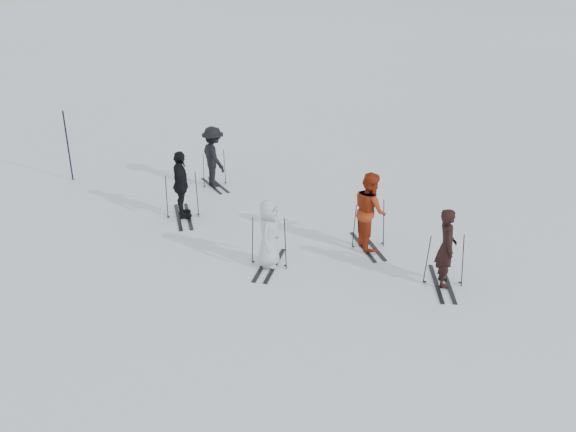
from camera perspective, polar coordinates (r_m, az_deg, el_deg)
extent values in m
plane|color=silver|center=(14.75, 1.33, -5.06)|extent=(120.00, 120.00, 0.00)
imported|color=black|center=(14.29, 13.89, -2.81)|extent=(0.65, 0.77, 1.79)
imported|color=maroon|center=(15.60, 7.28, 0.42)|extent=(0.82, 1.00, 1.92)
imported|color=silver|center=(14.68, -1.72, -1.64)|extent=(0.87, 0.95, 1.63)
imported|color=black|center=(17.33, -9.48, 2.67)|extent=(0.57, 1.13, 1.85)
imported|color=black|center=(19.39, -6.63, 5.20)|extent=(0.85, 1.27, 1.82)
cylinder|color=black|center=(20.79, -18.98, 5.90)|extent=(0.06, 0.06, 2.21)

